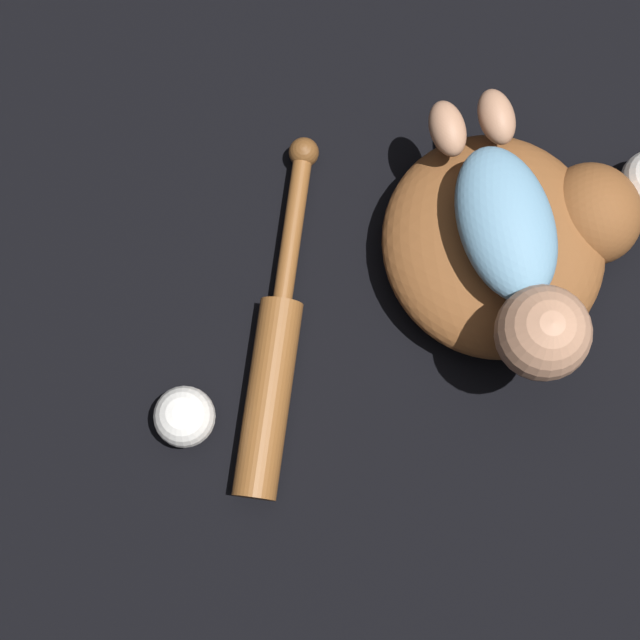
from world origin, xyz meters
TOP-DOWN VIEW (x-y plane):
  - ground_plane at (0.00, 0.00)m, footprint 6.00×6.00m
  - baseball_glove at (-0.04, 0.05)m, footprint 0.35×0.37m
  - baby_figure at (0.01, 0.04)m, footprint 0.36×0.17m
  - baseball_bat at (0.09, -0.24)m, footprint 0.46×0.12m
  - baseball at (0.16, -0.35)m, footprint 0.07×0.07m

SIDE VIEW (x-z plane):
  - ground_plane at x=0.00m, z-range 0.00..0.00m
  - baseball_bat at x=0.09m, z-range 0.00..0.05m
  - baseball at x=0.16m, z-range 0.00..0.07m
  - baseball_glove at x=-0.04m, z-range 0.00..0.11m
  - baby_figure at x=0.01m, z-range 0.10..0.20m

